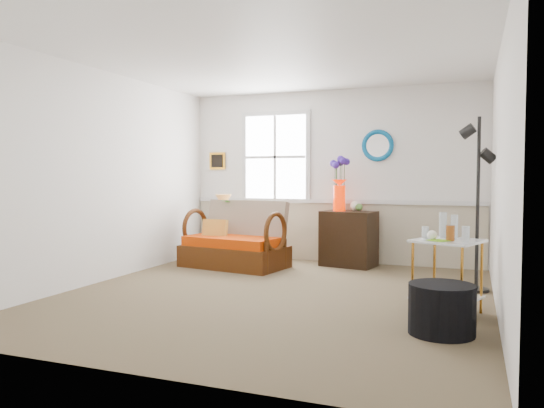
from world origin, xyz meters
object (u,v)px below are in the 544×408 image
(loveseat, at_px, (234,234))
(lamp_stand, at_px, (223,242))
(cabinet, at_px, (349,239))
(side_table, at_px, (447,277))
(ottoman, at_px, (442,309))
(floor_lamp, at_px, (478,205))

(loveseat, height_order, lamp_stand, loveseat)
(cabinet, bearing_deg, side_table, -46.91)
(cabinet, bearing_deg, ottoman, -53.39)
(cabinet, height_order, ottoman, cabinet)
(floor_lamp, bearing_deg, ottoman, -88.37)
(loveseat, bearing_deg, floor_lamp, 1.22)
(cabinet, height_order, side_table, cabinet)
(loveseat, distance_m, side_table, 3.39)
(loveseat, height_order, floor_lamp, floor_lamp)
(lamp_stand, height_order, cabinet, cabinet)
(loveseat, bearing_deg, lamp_stand, 140.00)
(loveseat, xyz_separation_m, cabinet, (1.51, 0.66, -0.07))
(cabinet, distance_m, ottoman, 3.33)
(lamp_stand, relative_size, ottoman, 1.03)
(loveseat, xyz_separation_m, lamp_stand, (-0.42, 0.50, -0.19))
(lamp_stand, bearing_deg, side_table, -32.26)
(lamp_stand, distance_m, floor_lamp, 3.85)
(loveseat, relative_size, lamp_stand, 2.59)
(lamp_stand, bearing_deg, cabinet, 4.97)
(cabinet, distance_m, side_table, 2.73)
(loveseat, xyz_separation_m, ottoman, (2.96, -2.33, -0.26))
(loveseat, relative_size, side_table, 2.05)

